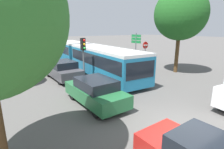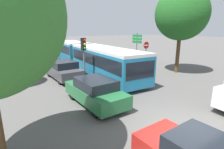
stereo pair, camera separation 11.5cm
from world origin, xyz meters
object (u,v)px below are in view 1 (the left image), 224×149
object	(u,v)px
no_entry_sign	(145,51)
queued_car_green	(95,91)
traffic_light	(83,50)
articulated_bus	(88,55)
queued_car_graphite	(63,70)
city_bus_rear	(28,47)
tree_right_near	(181,14)
direction_sign_post	(136,42)

from	to	relation	value
no_entry_sign	queued_car_green	bearing A→B (deg)	-59.51
traffic_light	no_entry_sign	xyz separation A→B (m)	(7.19, 0.95, -0.62)
articulated_bus	queued_car_graphite	size ratio (longest dim) A/B	3.82
articulated_bus	traffic_light	xyz separation A→B (m)	(-2.36, -4.26, 1.05)
traffic_light	no_entry_sign	distance (m)	7.28
city_bus_rear	tree_right_near	distance (m)	21.66
queued_car_green	direction_sign_post	bearing A→B (deg)	-53.61
tree_right_near	city_bus_rear	bearing A→B (deg)	118.27
city_bus_rear	traffic_light	distance (m)	17.25
queued_car_green	tree_right_near	world-z (taller)	tree_right_near
articulated_bus	city_bus_rear	bearing A→B (deg)	-161.55
city_bus_rear	queued_car_graphite	xyz separation A→B (m)	(0.25, -15.16, -0.65)
queued_car_green	city_bus_rear	bearing A→B (deg)	-2.09
queued_car_graphite	no_entry_sign	size ratio (longest dim) A/B	1.58
city_bus_rear	queued_car_graphite	world-z (taller)	city_bus_rear
queued_car_graphite	direction_sign_post	world-z (taller)	direction_sign_post
city_bus_rear	traffic_light	bearing A→B (deg)	-179.29
city_bus_rear	traffic_light	xyz separation A→B (m)	(1.25, -17.17, 1.08)
articulated_bus	city_bus_rear	xyz separation A→B (m)	(-3.60, 12.91, -0.03)
queued_car_green	direction_sign_post	distance (m)	12.05
city_bus_rear	queued_car_green	world-z (taller)	city_bus_rear
queued_car_graphite	direction_sign_post	distance (m)	9.41
queued_car_graphite	direction_sign_post	bearing A→B (deg)	-83.21
city_bus_rear	queued_car_green	xyz separation A→B (m)	(0.07, -21.15, -0.68)
city_bus_rear	queued_car_green	size ratio (longest dim) A/B	2.70
direction_sign_post	tree_right_near	xyz separation A→B (m)	(0.72, -5.06, 2.75)
articulated_bus	city_bus_rear	world-z (taller)	articulated_bus
queued_car_green	no_entry_sign	bearing A→B (deg)	-61.78
direction_sign_post	articulated_bus	bearing A→B (deg)	-13.46
articulated_bus	traffic_light	world-z (taller)	traffic_light
direction_sign_post	queued_car_graphite	bearing A→B (deg)	3.48
traffic_light	direction_sign_post	distance (m)	8.83
articulated_bus	direction_sign_post	bearing A→B (deg)	84.98
queued_car_graphite	traffic_light	size ratio (longest dim) A/B	1.31
queued_car_graphite	traffic_light	world-z (taller)	traffic_light
articulated_bus	queued_car_green	bearing A→B (deg)	-20.37
no_entry_sign	queued_car_graphite	bearing A→B (deg)	-97.34
traffic_light	tree_right_near	bearing A→B (deg)	62.41
articulated_bus	no_entry_sign	bearing A→B (deg)	58.49
articulated_bus	direction_sign_post	size ratio (longest dim) A/B	4.73
queued_car_graphite	direction_sign_post	xyz separation A→B (m)	(9.12, 1.45, 1.80)
articulated_bus	city_bus_rear	size ratio (longest dim) A/B	1.48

